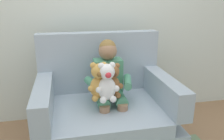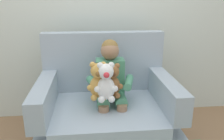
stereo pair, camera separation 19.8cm
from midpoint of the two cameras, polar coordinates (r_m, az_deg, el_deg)
back_wall at (r=2.68m, az=-6.88°, el=15.51°), size 6.00×0.10×2.60m
armchair at (r=2.25m, az=-4.28°, el=-10.66°), size 1.22×0.92×1.06m
seated_child at (r=2.14m, az=-3.33°, el=-2.61°), size 0.45×0.39×0.82m
plush_white at (r=1.93m, az=-4.20°, el=-3.28°), size 0.20×0.16×0.33m
plush_brown at (r=2.00m, az=-2.71°, el=-2.86°), size 0.18×0.15×0.30m
plush_honey at (r=1.96m, az=-6.15°, el=-3.02°), size 0.20×0.16×0.33m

